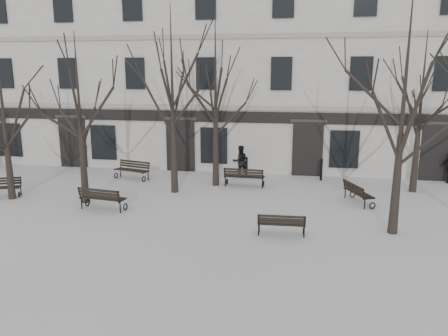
% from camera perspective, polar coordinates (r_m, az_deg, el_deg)
% --- Properties ---
extents(ground, '(100.00, 100.00, 0.00)m').
position_cam_1_polar(ground, '(16.66, -1.09, -6.81)').
color(ground, silver).
rests_on(ground, ground).
extents(building, '(40.40, 10.20, 11.40)m').
position_cam_1_polar(building, '(28.56, 3.83, 12.50)').
color(building, beige).
rests_on(building, ground).
extents(tree_0, '(5.17, 5.17, 7.39)m').
position_cam_1_polar(tree_0, '(20.84, -27.12, 8.69)').
color(tree_0, black).
rests_on(tree_0, ground).
extents(tree_1, '(4.97, 4.97, 7.09)m').
position_cam_1_polar(tree_1, '(19.01, -18.46, 8.62)').
color(tree_1, black).
rests_on(tree_1, ground).
extents(tree_2, '(5.77, 5.77, 8.25)m').
position_cam_1_polar(tree_2, '(15.53, 22.62, 10.25)').
color(tree_2, black).
rests_on(tree_2, ground).
extents(tree_4, '(5.86, 5.86, 8.37)m').
position_cam_1_polar(tree_4, '(19.81, -6.81, 11.61)').
color(tree_4, black).
rests_on(tree_4, ground).
extents(tree_5, '(5.71, 5.71, 8.16)m').
position_cam_1_polar(tree_5, '(20.93, -1.13, 11.39)').
color(tree_5, black).
rests_on(tree_5, ground).
extents(tree_6, '(5.12, 5.12, 7.32)m').
position_cam_1_polar(tree_6, '(21.65, 24.44, 8.92)').
color(tree_6, black).
rests_on(tree_6, ground).
extents(bench_0, '(1.80, 1.19, 0.86)m').
position_cam_1_polar(bench_0, '(21.92, -27.18, -2.20)').
color(bench_0, black).
rests_on(bench_0, ground).
extents(bench_1, '(1.99, 0.98, 0.96)m').
position_cam_1_polar(bench_1, '(18.35, -15.66, -3.75)').
color(bench_1, black).
rests_on(bench_1, ground).
extents(bench_2, '(1.64, 0.65, 0.82)m').
position_cam_1_polar(bench_2, '(15.12, 7.51, -7.19)').
color(bench_2, black).
rests_on(bench_2, ground).
extents(bench_3, '(1.98, 1.17, 0.95)m').
position_cam_1_polar(bench_3, '(23.24, -11.88, -0.17)').
color(bench_3, black).
rests_on(bench_3, ground).
extents(bench_4, '(1.97, 0.82, 0.97)m').
position_cam_1_polar(bench_4, '(21.21, 2.65, -1.09)').
color(bench_4, black).
rests_on(bench_4, ground).
extents(bench_5, '(1.24, 1.86, 0.89)m').
position_cam_1_polar(bench_5, '(19.42, 17.02, -3.05)').
color(bench_5, black).
rests_on(bench_5, ground).
extents(bollard_a, '(0.15, 0.15, 1.14)m').
position_cam_1_polar(bollard_a, '(22.98, 2.96, 0.18)').
color(bollard_a, black).
rests_on(bollard_a, ground).
extents(bollard_b, '(0.15, 0.15, 1.15)m').
position_cam_1_polar(bollard_b, '(22.98, 12.59, -0.09)').
color(bollard_b, black).
rests_on(bollard_b, ground).
extents(pedestrian_b, '(1.01, 0.92, 1.69)m').
position_cam_1_polar(pedestrian_b, '(23.37, 2.11, -1.14)').
color(pedestrian_b, black).
rests_on(pedestrian_b, ground).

